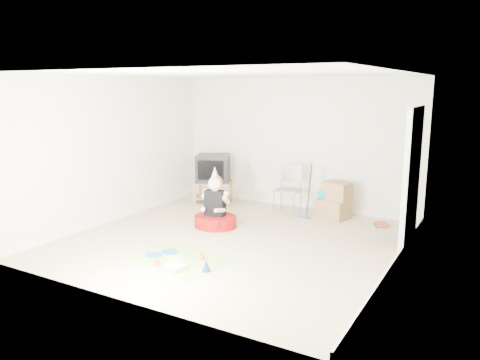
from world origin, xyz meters
The scene contains 16 objects.
ground centered at (0.00, 0.00, 0.00)m, with size 5.00×5.00×0.00m, color #C9B590.
doorway_recess centered at (2.48, 1.20, 1.02)m, with size 0.02×0.90×2.05m, color black.
tv_stand centered at (-1.59, 1.88, 0.28)m, with size 0.86×0.69×0.47m.
crt_tv centered at (-1.59, 1.88, 0.75)m, with size 0.65×0.54×0.56m, color black.
folding_chair centered at (0.12, 1.85, 0.48)m, with size 0.46×0.44×0.98m.
cardboard_boxes centered at (0.99, 2.02, 0.33)m, with size 0.65×0.55×0.69m.
floor_mop centered at (0.52, 1.73, 0.26)m, with size 0.26×0.34×1.00m.
book_pile centered at (1.89, 1.94, 0.03)m, with size 0.30×0.33×0.06m.
seated_woman centered at (-0.62, 0.44, 0.23)m, with size 0.86×0.86×1.07m.
party_mat centered at (-0.21, -1.11, 0.00)m, with size 1.34×0.97×0.01m, color #DF2E80.
birthday_cake centered at (-0.05, -1.45, 0.04)m, with size 0.31×0.27×0.14m.
blue_plate_near centered at (-0.52, -0.97, 0.01)m, with size 0.25×0.25×0.01m, color blue.
blue_plate_far centered at (-0.64, -1.19, 0.01)m, with size 0.23×0.23×0.01m, color blue.
orange_cup_near centered at (0.06, -0.99, 0.05)m, with size 0.07×0.07×0.08m, color #D75217.
orange_cup_far centered at (-0.35, -1.48, 0.04)m, with size 0.06×0.06×0.07m, color #D75217.
blue_party_hat centered at (0.36, -1.32, 0.09)m, with size 0.11×0.11×0.17m, color #1834AD.
Camera 1 is at (3.64, -6.18, 2.41)m, focal length 35.00 mm.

